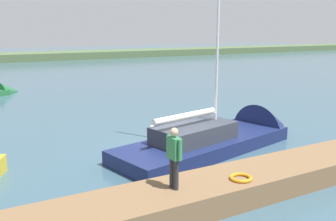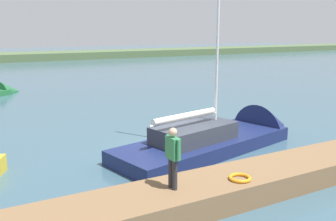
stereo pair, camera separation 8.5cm
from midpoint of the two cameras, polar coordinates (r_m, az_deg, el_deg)
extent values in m
plane|color=#385666|center=(15.75, 0.54, -6.11)|extent=(200.00, 200.00, 0.00)
cube|color=#4C603D|center=(66.68, -22.98, 6.91)|extent=(180.00, 8.00, 2.40)
cube|color=brown|center=(12.04, 11.95, -10.48)|extent=(21.05, 1.92, 0.71)
torus|color=orange|center=(11.21, 10.72, -9.94)|extent=(0.66, 0.66, 0.10)
cone|color=#236638|center=(32.58, -22.97, 2.50)|extent=(2.39, 2.47, 1.90)
cube|color=navy|center=(15.77, 5.38, -5.67)|extent=(8.56, 4.40, 0.88)
cone|color=navy|center=(19.40, 15.03, -2.64)|extent=(2.96, 3.16, 2.70)
cube|color=#333842|center=(15.11, 3.80, -3.35)|extent=(3.70, 2.45, 0.68)
cylinder|color=silver|center=(15.52, 7.46, 14.87)|extent=(0.10, 0.10, 10.26)
cylinder|color=silver|center=(14.61, 2.46, -1.32)|extent=(3.47, 0.84, 0.08)
cylinder|color=silver|center=(14.58, 2.47, -0.86)|extent=(3.16, 0.92, 0.25)
cylinder|color=#28282D|center=(10.23, 0.98, -9.67)|extent=(0.14, 0.14, 0.84)
cylinder|color=#28282D|center=(10.39, 0.37, -9.31)|extent=(0.14, 0.14, 0.84)
cube|color=#337F4C|center=(10.07, 0.68, -5.68)|extent=(0.23, 0.46, 0.60)
sphere|color=tan|center=(9.94, 0.69, -3.26)|extent=(0.23, 0.23, 0.23)
cylinder|color=#337F4C|center=(9.84, 1.53, -6.02)|extent=(0.09, 0.09, 0.57)
cylinder|color=#337F4C|center=(10.29, -0.13, -5.20)|extent=(0.09, 0.09, 0.57)
camera|label=1|loc=(0.04, -90.15, -0.03)|focal=40.42mm
camera|label=2|loc=(0.04, 89.85, 0.03)|focal=40.42mm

